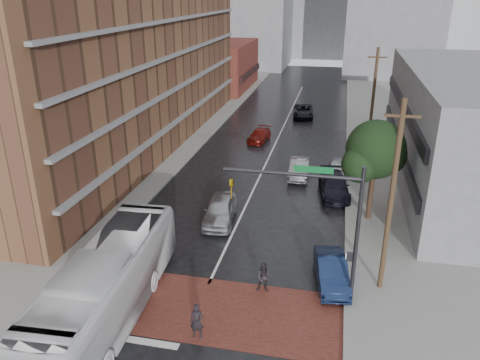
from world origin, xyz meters
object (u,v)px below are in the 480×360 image
at_px(pedestrian_b, 264,277).
at_px(car_travel_b, 299,168).
at_px(car_parked_mid, 334,186).
at_px(pedestrian_a, 197,321).
at_px(car_travel_a, 220,210).
at_px(car_travel_c, 259,135).
at_px(transit_bus, 106,287).
at_px(car_parked_near, 332,271).
at_px(car_parked_far, 338,170).
at_px(suv_travel, 303,111).

xyz_separation_m(pedestrian_b, car_travel_b, (0.23, 16.36, -0.08)).
bearing_deg(pedestrian_b, car_parked_mid, 71.25).
distance_m(pedestrian_a, car_parked_mid, 18.08).
bearing_deg(car_travel_a, car_travel_b, 59.11).
bearing_deg(car_travel_c, pedestrian_a, -78.68).
relative_size(pedestrian_b, car_travel_c, 0.39).
distance_m(transit_bus, car_parked_near, 11.39).
xyz_separation_m(car_travel_a, car_travel_b, (4.40, 9.23, -0.09)).
bearing_deg(pedestrian_a, car_travel_b, 78.49).
distance_m(car_travel_b, car_parked_near, 15.23).
bearing_deg(car_parked_far, transit_bus, -111.65).
relative_size(pedestrian_a, suv_travel, 0.33).
bearing_deg(car_travel_b, car_parked_near, -79.25).
height_order(transit_bus, car_travel_a, transit_bus).
distance_m(transit_bus, car_travel_b, 21.24).
relative_size(transit_bus, car_travel_c, 3.05).
distance_m(car_parked_near, car_parked_mid, 11.73).
height_order(car_travel_b, car_parked_mid, car_parked_mid).
bearing_deg(car_parked_mid, pedestrian_b, -110.84).
relative_size(car_travel_b, suv_travel, 0.86).
xyz_separation_m(car_travel_c, car_parked_mid, (7.86, -12.15, 0.15)).
xyz_separation_m(car_travel_a, car_parked_mid, (7.32, 6.05, -0.08)).
bearing_deg(transit_bus, car_parked_mid, 56.25).
height_order(pedestrian_b, car_parked_mid, pedestrian_b).
bearing_deg(suv_travel, car_parked_far, -82.01).
distance_m(transit_bus, car_travel_a, 11.15).
xyz_separation_m(car_travel_b, car_parked_near, (3.12, -14.90, -0.02)).
relative_size(transit_bus, pedestrian_b, 7.72).
bearing_deg(suv_travel, car_travel_a, -100.85).
distance_m(car_travel_b, car_parked_mid, 4.31).
bearing_deg(car_parked_far, car_travel_c, 137.49).
bearing_deg(pedestrian_a, car_travel_c, 90.27).
distance_m(car_travel_b, suv_travel, 19.92).
height_order(pedestrian_a, car_travel_c, pedestrian_a).
bearing_deg(car_parked_mid, suv_travel, 93.23).
xyz_separation_m(pedestrian_a, suv_travel, (1.15, 40.27, -0.13)).
height_order(suv_travel, car_parked_far, car_parked_far).
xyz_separation_m(transit_bus, car_travel_c, (2.07, 29.00, -1.15)).
bearing_deg(car_travel_a, transit_bus, -108.95).
bearing_deg(car_parked_far, car_parked_near, -85.05).
bearing_deg(transit_bus, car_parked_far, 60.15).
distance_m(transit_bus, car_parked_far, 22.63).
height_order(suv_travel, car_parked_mid, car_parked_mid).
distance_m(pedestrian_a, car_parked_far, 21.37).
distance_m(pedestrian_a, suv_travel, 40.29).
bearing_deg(pedestrian_a, transit_bus, 170.73).
distance_m(pedestrian_b, car_travel_a, 8.27).
height_order(pedestrian_b, suv_travel, pedestrian_b).
distance_m(transit_bus, pedestrian_b, 7.76).
height_order(car_travel_b, car_parked_far, car_parked_far).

